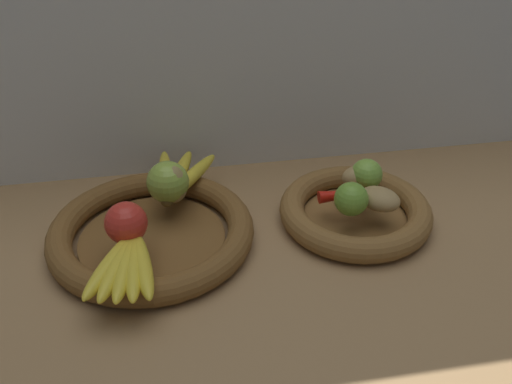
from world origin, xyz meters
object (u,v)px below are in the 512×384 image
Objects in this scene: fruit_bowl_right at (355,211)px; apple_red_front at (126,223)px; pear_brown at (173,184)px; potato_small at (379,199)px; lime_near at (351,199)px; apple_green_back at (168,182)px; banana_bunch_front at (127,264)px; banana_bunch_back at (178,176)px; fruit_bowl_left at (152,232)px; lime_far at (366,175)px; chili_pepper at (351,194)px; potato_back at (360,177)px.

fruit_bowl_right is 4.01× the size of apple_red_front.
pear_brown is (8.28, 10.45, 0.22)cm from apple_red_front.
potato_small is 5.79cm from lime_near.
apple_green_back reaches higher than fruit_bowl_right.
apple_red_front reaches higher than banana_bunch_front.
pear_brown is at bearing -34.09° from apple_green_back.
banana_bunch_back reaches higher than fruit_bowl_right.
banana_bunch_front is 2.97× the size of lime_near.
fruit_bowl_left is at bearing 173.93° from lime_near.
pear_brown is 36.51cm from lime_far.
fruit_bowl_left is at bearing -121.02° from apple_green_back.
fruit_bowl_left is at bearing -174.73° from lime_far.
fruit_bowl_left is 2.01× the size of banana_bunch_front.
apple_red_front is 0.58× the size of chili_pepper.
lime_near is (-5.65, -0.66, 1.07)cm from potato_small.
potato_small is at bearing -4.33° from fruit_bowl_left.
potato_small is (44.97, 9.71, 0.57)cm from banana_bunch_front.
chili_pepper is (37.07, 0.55, 3.71)cm from fruit_bowl_left.
banana_bunch_back is 36.30cm from lime_far.
apple_green_back is at bearing 56.20° from apple_red_front.
apple_green_back is (3.72, 6.19, 6.44)cm from fruit_bowl_left.
fruit_bowl_left is 8.62cm from apple_red_front.
pear_brown reaches higher than lime_near.
banana_bunch_back is (5.82, 12.29, 3.83)cm from fruit_bowl_left.
potato_back is 1.21× the size of lime_far.
apple_green_back is 0.43× the size of banana_bunch_front.
pear_brown reaches higher than apple_red_front.
potato_small is at bearing -81.03° from potato_back.
fruit_bowl_right is (38.12, 0.00, 0.01)cm from fruit_bowl_left.
potato_small is at bearing 12.19° from banana_bunch_front.
fruit_bowl_right is 1.57× the size of banana_bunch_front.
fruit_bowl_left is 36.23cm from lime_near.
apple_green_back reaches higher than chili_pepper.
lime_far is (5.47, 7.57, -0.04)cm from lime_near.
potato_back is (-1.17, 7.42, 0.33)cm from potato_small.
lime_far reaches higher than potato_back.
banana_bunch_back is at bearing 71.06° from apple_green_back.
chili_pepper is (31.25, -11.74, -0.12)cm from banana_bunch_back.
banana_bunch_back reaches higher than fruit_bowl_left.
lime_near is 1.01× the size of lime_far.
banana_bunch_back is 35.19cm from potato_back.
potato_back is at bearing 6.12° from fruit_bowl_left.
banana_bunch_front is 47.80cm from lime_far.
potato_small is 7.52cm from potato_back.
chili_pepper is (-4.00, -3.24, -1.86)cm from lime_far.
apple_green_back reaches higher than fruit_bowl_left.
apple_red_front is (-7.40, -11.05, -0.34)cm from apple_green_back.
banana_bunch_back is (9.49, 17.15, -2.27)cm from apple_red_front.
fruit_bowl_left is at bearing 180.00° from fruit_bowl_right.
lime_near is at bearing 12.97° from banana_bunch_front.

